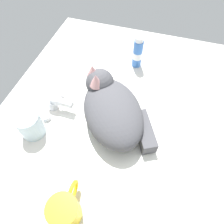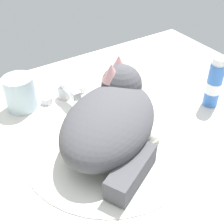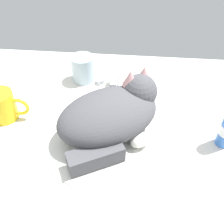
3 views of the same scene
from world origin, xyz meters
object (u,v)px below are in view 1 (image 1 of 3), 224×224
Objects in this scene: toothpaste_bottle at (138,53)px; rinse_cup at (30,125)px; cat at (112,108)px; faucet at (55,104)px; coffee_mug at (65,210)px.

rinse_cup is at bearing 148.81° from toothpaste_bottle.
toothpaste_bottle is (29.07, -1.82, -0.47)cm from cat.
rinse_cup reaches higher than faucet.
faucet is 11.51cm from rinse_cup.
coffee_mug is at bearing -132.81° from rinse_cup.
coffee_mug is 60.66cm from toothpaste_bottle.
faucet is 1.09× the size of coffee_mug.
faucet is 37.77cm from toothpaste_bottle.
toothpaste_bottle is at bearing -4.10° from coffee_mug.
rinse_cup is (19.15, 20.68, 0.06)cm from coffee_mug.
cat is 2.78× the size of coffee_mug.
cat is at bearing -62.16° from rinse_cup.
toothpaste_bottle is at bearing -36.23° from faucet.
faucet is at bearing -14.29° from rinse_cup.
toothpaste_bottle reaches higher than faucet.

